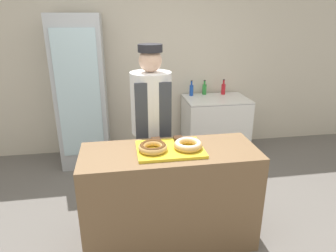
{
  "coord_description": "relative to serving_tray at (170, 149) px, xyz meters",
  "views": [
    {
      "loc": [
        -0.38,
        -2.22,
        1.94
      ],
      "look_at": [
        0.0,
        0.1,
        1.07
      ],
      "focal_mm": 32.0,
      "sensor_mm": 36.0,
      "label": 1
    }
  ],
  "objects": [
    {
      "name": "wall_back",
      "position": [
        0.0,
        2.13,
        0.45
      ],
      "size": [
        8.0,
        0.06,
        2.7
      ],
      "color": "beige",
      "rests_on": "ground_plane"
    },
    {
      "name": "donut_light_glaze",
      "position": [
        0.14,
        -0.03,
        0.05
      ],
      "size": [
        0.24,
        0.24,
        0.06
      ],
      "color": "tan",
      "rests_on": "serving_tray"
    },
    {
      "name": "bottle_red",
      "position": [
        1.14,
        1.95,
        0.02
      ],
      "size": [
        0.06,
        0.06,
        0.22
      ],
      "color": "red",
      "rests_on": "chest_freezer"
    },
    {
      "name": "brownie_back_right",
      "position": [
        0.1,
        0.15,
        0.03
      ],
      "size": [
        0.08,
        0.08,
        0.03
      ],
      "color": "#382111",
      "rests_on": "serving_tray"
    },
    {
      "name": "beverage_fridge",
      "position": [
        -0.88,
        1.75,
        0.08
      ],
      "size": [
        0.62,
        0.59,
        1.97
      ],
      "color": "#ADB2B7",
      "rests_on": "ground_plane"
    },
    {
      "name": "bottle_green",
      "position": [
        0.86,
        2.0,
        0.01
      ],
      "size": [
        0.06,
        0.06,
        0.21
      ],
      "color": "#2D8C38",
      "rests_on": "chest_freezer"
    },
    {
      "name": "brownie_back_left",
      "position": [
        -0.1,
        0.15,
        0.03
      ],
      "size": [
        0.08,
        0.08,
        0.03
      ],
      "color": "#382111",
      "rests_on": "serving_tray"
    },
    {
      "name": "display_counter",
      "position": [
        0.0,
        0.0,
        -0.46
      ],
      "size": [
        1.48,
        0.58,
        0.89
      ],
      "color": "brown",
      "rests_on": "ground_plane"
    },
    {
      "name": "chest_freezer",
      "position": [
        0.98,
        1.76,
        -0.48
      ],
      "size": [
        0.89,
        0.63,
        0.83
      ],
      "color": "white",
      "rests_on": "ground_plane"
    },
    {
      "name": "serving_tray",
      "position": [
        0.0,
        0.0,
        0.0
      ],
      "size": [
        0.55,
        0.4,
        0.02
      ],
      "color": "yellow",
      "rests_on": "display_counter"
    },
    {
      "name": "donut_chocolate_glaze",
      "position": [
        -0.14,
        -0.03,
        0.05
      ],
      "size": [
        0.24,
        0.24,
        0.06
      ],
      "color": "tan",
      "rests_on": "serving_tray"
    },
    {
      "name": "bottle_blue",
      "position": [
        0.66,
        1.96,
        0.02
      ],
      "size": [
        0.06,
        0.06,
        0.22
      ],
      "color": "#1E4CB2",
      "rests_on": "chest_freezer"
    },
    {
      "name": "baker_person",
      "position": [
        -0.08,
        0.63,
        -0.02
      ],
      "size": [
        0.4,
        0.4,
        1.69
      ],
      "color": "#4C4C51",
      "rests_on": "ground_plane"
    },
    {
      "name": "ground_plane",
      "position": [
        0.0,
        0.0,
        -0.9
      ],
      "size": [
        14.0,
        14.0,
        0.0
      ],
      "primitive_type": "plane",
      "color": "#66605B"
    }
  ]
}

